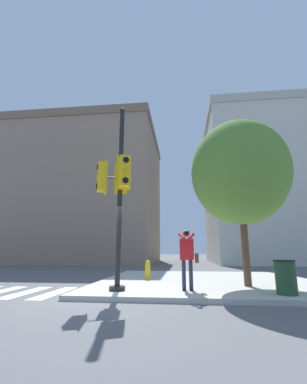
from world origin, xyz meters
name	(u,v)px	position (x,y,z in m)	size (l,w,h in m)	color
ground_plane	(85,298)	(0.00, 0.00, 0.00)	(160.00, 160.00, 0.00)	#5B5B5E
sidewalk_corner	(208,281)	(3.50, 3.50, 0.07)	(8.00, 8.00, 0.13)	#BCB7AD
traffic_signal_pole	(117,187)	(0.66, 0.40, 3.10)	(1.13, 1.40, 5.61)	black
person_photographer	(187,253)	(2.71, 0.69, 1.14)	(0.58, 0.54, 1.68)	black
street_tree	(239,173)	(4.58, 1.77, 3.84)	(3.28, 3.28, 5.52)	brown
fire_hydrant	(148,270)	(1.20, 3.41, 0.48)	(0.21, 0.27, 0.71)	yellow
trash_bin	(286,277)	(5.17, 0.24, 0.56)	(0.53, 0.53, 0.85)	#234728
building_left	(82,197)	(-8.42, 19.85, 7.05)	(16.49, 13.13, 14.08)	gray
building_right	(272,189)	(12.22, 20.88, 7.65)	(13.54, 12.56, 15.28)	beige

